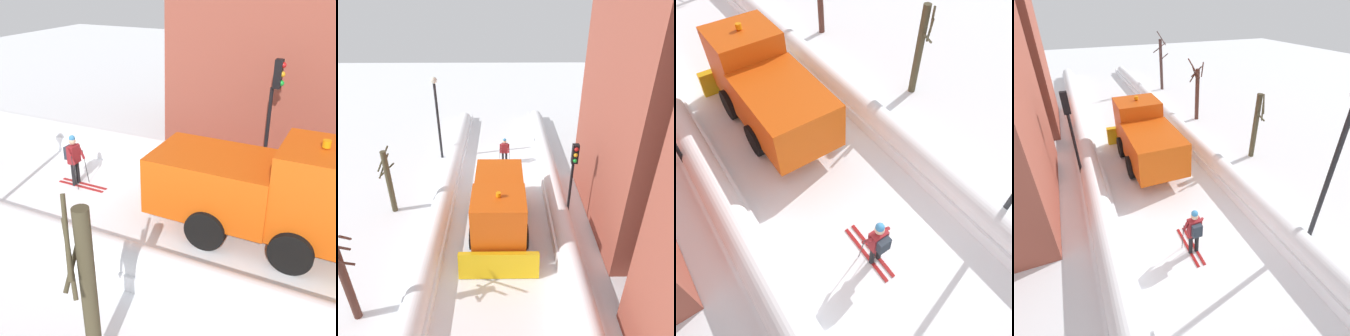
{
  "view_description": "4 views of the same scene",
  "coord_description": "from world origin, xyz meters",
  "views": [
    {
      "loc": [
        9.55,
        8.38,
        6.63
      ],
      "look_at": [
        -0.8,
        3.3,
        1.09
      ],
      "focal_mm": 43.63,
      "sensor_mm": 36.0,
      "label": 1
    },
    {
      "loc": [
        -0.19,
        18.2,
        10.29
      ],
      "look_at": [
        -0.35,
        3.24,
        1.56
      ],
      "focal_mm": 34.3,
      "sensor_mm": 36.0,
      "label": 2
    },
    {
      "loc": [
        -3.05,
        -2.53,
        8.2
      ],
      "look_at": [
        0.13,
        2.04,
        1.5
      ],
      "focal_mm": 35.01,
      "sensor_mm": 36.0,
      "label": 3
    },
    {
      "loc": [
        -3.06,
        -5.61,
        7.25
      ],
      "look_at": [
        0.77,
        3.58,
        1.05
      ],
      "focal_mm": 28.74,
      "sensor_mm": 36.0,
      "label": 4
    }
  ],
  "objects": [
    {
      "name": "ground_plane",
      "position": [
        0.0,
        10.0,
        0.0
      ],
      "size": [
        80.0,
        80.0,
        0.0
      ],
      "primitive_type": "plane",
      "color": "white"
    },
    {
      "name": "snowbank_right",
      "position": [
        2.93,
        10.0,
        0.34
      ],
      "size": [
        1.1,
        36.0,
        0.9
      ],
      "color": "white",
      "rests_on": "ground"
    },
    {
      "name": "plow_truck",
      "position": [
        0.0,
        6.44,
        1.48
      ],
      "size": [
        3.2,
        5.98,
        3.12
      ],
      "color": "#DB510F",
      "rests_on": "ground"
    },
    {
      "name": "skier",
      "position": [
        -0.29,
        0.01,
        1.0
      ],
      "size": [
        0.62,
        1.8,
        1.81
      ],
      "color": "black",
      "rests_on": "ground"
    },
    {
      "name": "bare_tree_near",
      "position": [
        5.43,
        4.86,
        1.79
      ],
      "size": [
        0.77,
        0.59,
        3.55
      ],
      "color": "#443C29",
      "rests_on": "ground"
    }
  ]
}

